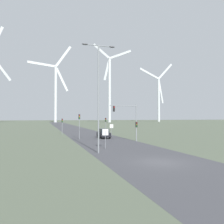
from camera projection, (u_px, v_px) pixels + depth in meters
ground_plane at (160, 162)px, 19.44m from camera, size 600.00×600.00×0.00m
road_surface at (78, 131)px, 65.16m from camera, size 10.00×240.00×0.01m
streetlamp at (99, 86)px, 24.64m from camera, size 3.86×0.32×12.25m
stop_sign_near at (105, 135)px, 28.01m from camera, size 0.81×0.07×2.49m
stop_sign_far at (112, 128)px, 47.97m from camera, size 0.81×0.07×2.48m
traffic_light_post_near_left at (79, 121)px, 40.07m from camera, size 0.28×0.34×4.57m
traffic_light_post_near_right at (137, 127)px, 36.54m from camera, size 0.28×0.34×3.24m
traffic_light_post_mid_left at (62, 123)px, 51.24m from camera, size 0.28×0.33×3.71m
traffic_light_post_mid_right at (106, 122)px, 51.71m from camera, size 0.28×0.33×3.87m
traffic_light_mast_overhead at (127, 115)px, 36.13m from camera, size 4.72×0.35×6.19m
car_approaching at (104, 133)px, 41.99m from camera, size 1.88×4.11×1.83m
wind_turbine_center at (56, 87)px, 176.15m from camera, size 34.17×6.03×63.79m
wind_turbine_right at (110, 84)px, 178.99m from camera, size 28.60×14.77×65.78m
wind_turbine_far_right at (159, 94)px, 206.48m from camera, size 39.71×10.72×57.41m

